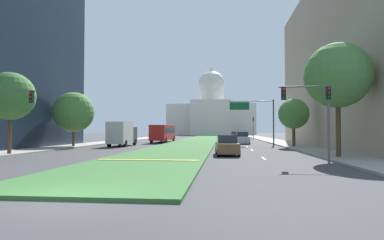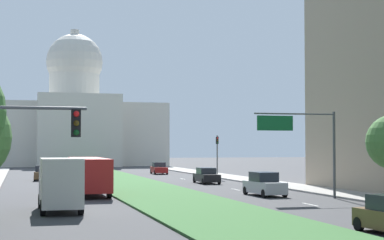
% 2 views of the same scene
% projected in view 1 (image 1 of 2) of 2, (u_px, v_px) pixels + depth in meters
% --- Properties ---
extents(ground_plane, '(280.73, 280.73, 0.00)m').
position_uv_depth(ground_plane, '(201.00, 139.00, 73.28)').
color(ground_plane, '#3D3D3F').
extents(grass_median, '(7.61, 114.84, 0.14)m').
position_uv_depth(grass_median, '(199.00, 140.00, 66.93)').
color(grass_median, '#386B33').
rests_on(grass_median, ground_plane).
extents(median_curb_nose, '(6.85, 0.50, 0.04)m').
position_uv_depth(median_curb_nose, '(148.00, 160.00, 21.44)').
color(median_curb_nose, gold).
rests_on(median_curb_nose, grass_median).
extents(lane_dashes_right, '(0.16, 54.39, 0.01)m').
position_uv_depth(lane_dashes_right, '(242.00, 143.00, 52.48)').
color(lane_dashes_right, silver).
rests_on(lane_dashes_right, ground_plane).
extents(sidewalk_left, '(4.00, 114.84, 0.15)m').
position_uv_depth(sidewalk_left, '(122.00, 141.00, 62.00)').
color(sidewalk_left, '#9E9991').
rests_on(sidewalk_left, ground_plane).
extents(sidewalk_right, '(4.00, 114.84, 0.15)m').
position_uv_depth(sidewalk_right, '(275.00, 141.00, 59.17)').
color(sidewalk_right, '#9E9991').
rests_on(sidewalk_right, ground_plane).
extents(capitol_building, '(35.45, 26.59, 28.21)m').
position_uv_depth(capitol_building, '(212.00, 114.00, 136.15)').
color(capitol_building, beige).
rests_on(capitol_building, ground_plane).
extents(traffic_light_near_left, '(3.34, 0.35, 5.20)m').
position_uv_depth(traffic_light_near_left, '(5.00, 108.00, 23.82)').
color(traffic_light_near_left, '#515456').
rests_on(traffic_light_near_left, ground_plane).
extents(traffic_light_near_right, '(3.34, 0.35, 5.20)m').
position_uv_depth(traffic_light_near_right, '(315.00, 105.00, 21.12)').
color(traffic_light_near_right, '#515456').
rests_on(traffic_light_near_right, ground_plane).
extents(traffic_light_far_right, '(0.28, 0.35, 5.20)m').
position_uv_depth(traffic_light_far_right, '(253.00, 125.00, 74.34)').
color(traffic_light_far_right, '#515456').
rests_on(traffic_light_far_right, ground_plane).
extents(overhead_guide_sign, '(6.48, 0.20, 6.50)m').
position_uv_depth(overhead_guide_sign, '(256.00, 112.00, 45.74)').
color(overhead_guide_sign, '#515456').
rests_on(overhead_guide_sign, ground_plane).
extents(street_tree_left_near, '(4.12, 4.12, 7.15)m').
position_uv_depth(street_tree_left_near, '(10.00, 96.00, 27.57)').
color(street_tree_left_near, '#4C3823').
rests_on(street_tree_left_near, ground_plane).
extents(street_tree_right_near, '(4.97, 4.97, 8.83)m').
position_uv_depth(street_tree_right_near, '(338.00, 76.00, 24.48)').
color(street_tree_right_near, '#4C3823').
rests_on(street_tree_right_near, ground_plane).
extents(street_tree_left_mid, '(5.03, 5.03, 6.91)m').
position_uv_depth(street_tree_left_mid, '(74.00, 112.00, 40.15)').
color(street_tree_left_mid, '#4C3823').
rests_on(street_tree_left_mid, ground_plane).
extents(street_tree_right_mid, '(3.77, 3.77, 6.07)m').
position_uv_depth(street_tree_right_mid, '(294.00, 114.00, 39.94)').
color(street_tree_right_mid, '#4C3823').
rests_on(street_tree_right_mid, ground_plane).
extents(sedan_lead_stopped, '(2.12, 4.28, 1.74)m').
position_uv_depth(sedan_lead_stopped, '(227.00, 146.00, 27.53)').
color(sedan_lead_stopped, brown).
rests_on(sedan_lead_stopped, ground_plane).
extents(sedan_midblock, '(2.16, 4.60, 1.86)m').
position_uv_depth(sedan_midblock, '(242.00, 138.00, 49.40)').
color(sedan_midblock, '#BCBCC1').
rests_on(sedan_midblock, ground_plane).
extents(sedan_distant, '(2.02, 4.70, 1.64)m').
position_uv_depth(sedan_distant, '(239.00, 136.00, 66.58)').
color(sedan_distant, black).
rests_on(sedan_distant, ground_plane).
extents(sedan_far_horizon, '(2.21, 4.73, 1.68)m').
position_uv_depth(sedan_far_horizon, '(170.00, 135.00, 78.63)').
color(sedan_far_horizon, brown).
rests_on(sedan_far_horizon, ground_plane).
extents(sedan_very_far, '(2.04, 4.22, 1.64)m').
position_uv_depth(sedan_very_far, '(234.00, 135.00, 89.80)').
color(sedan_very_far, maroon).
rests_on(sedan_very_far, ground_plane).
extents(box_truck_delivery, '(2.40, 6.40, 3.20)m').
position_uv_depth(box_truck_delivery, '(122.00, 134.00, 42.60)').
color(box_truck_delivery, '#4C5156').
rests_on(box_truck_delivery, ground_plane).
extents(city_bus, '(2.62, 11.00, 2.95)m').
position_uv_depth(city_bus, '(163.00, 132.00, 55.43)').
color(city_bus, '#B21E1E').
rests_on(city_bus, ground_plane).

